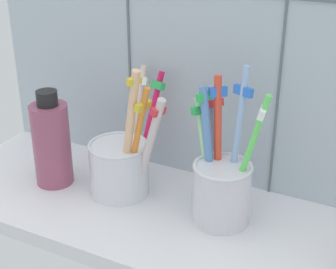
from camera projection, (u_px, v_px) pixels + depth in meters
The scene contains 5 objects.
counter_slab at pixel (162, 218), 66.44cm from camera, with size 64.00×22.00×2.00cm, color silver.
tile_wall_back at pixel (204, 31), 66.94cm from camera, with size 64.00×2.20×45.00cm.
toothbrush_cup_left at pixel (122, 162), 68.57cm from camera, with size 11.76×12.15×18.33cm.
toothbrush_cup_right at pixel (221, 184), 62.71cm from camera, with size 10.04×8.80×19.23cm.
soap_bottle at pixel (53, 142), 70.54cm from camera, with size 5.10×5.10×13.45cm.
Camera 1 is at (26.00, -49.09, 38.99)cm, focal length 55.74 mm.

